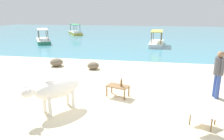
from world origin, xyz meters
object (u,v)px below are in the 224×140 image
low_bench_table (118,87)px  boat_green (43,40)px  bottle (121,83)px  boat_yellow (75,32)px  deck_chair_far (202,114)px  boat_white (157,42)px  cow (57,89)px  person_standing (219,71)px

low_bench_table → boat_green: 15.28m
low_bench_table → bottle: bearing=-0.6°
low_bench_table → boat_yellow: size_ratio=0.23×
deck_chair_far → boat_white: bearing=30.4°
boat_yellow → boat_green: same height
cow → low_bench_table: (1.60, 1.39, -0.35)m
cow → boat_yellow: (-7.30, 21.52, -0.43)m
low_bench_table → boat_yellow: bearing=131.9°
low_bench_table → bottle: (0.13, -0.04, 0.18)m
deck_chair_far → boat_yellow: size_ratio=0.25×
boat_green → bottle: bearing=-173.9°
boat_yellow → boat_green: bearing=-35.5°
cow → boat_yellow: boat_yellow is taller
boat_green → boat_white: size_ratio=1.00×
boat_white → bottle: bearing=177.7°
bottle → boat_yellow: bearing=114.1°
low_bench_table → boat_green: size_ratio=0.23×
boat_white → cow: bearing=171.2°
boat_yellow → deck_chair_far: bearing=-5.5°
bottle → boat_yellow: boat_yellow is taller
deck_chair_far → boat_white: (-0.91, 13.89, -0.13)m
low_bench_table → person_standing: person_standing is taller
low_bench_table → deck_chair_far: size_ratio=0.93×
bottle → boat_white: 12.35m
bottle → boat_green: 15.39m
person_standing → boat_green: (-12.58, 11.63, -0.70)m
boat_green → boat_white: (10.75, 0.07, 0.00)m
deck_chair_far → boat_yellow: bearing=54.1°
low_bench_table → deck_chair_far: deck_chair_far is taller
person_standing → boat_green: person_standing is taller
low_bench_table → bottle: 0.23m
boat_yellow → boat_white: bearing=19.8°
low_bench_table → boat_yellow: boat_yellow is taller
boat_yellow → boat_white: size_ratio=0.99×
boat_green → deck_chair_far: bearing=-171.3°
cow → deck_chair_far: (4.01, -0.27, -0.30)m
person_standing → boat_yellow: bearing=111.2°
bottle → deck_chair_far: bearing=-35.3°
person_standing → boat_yellow: (-12.23, 19.60, -0.70)m
boat_yellow → cow: bearing=-14.2°
low_bench_table → boat_white: (1.50, 12.23, -0.08)m
person_standing → boat_white: person_standing is taller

